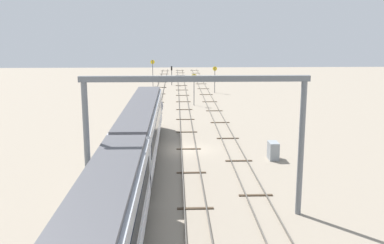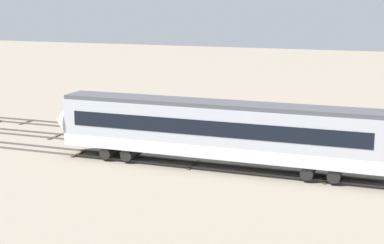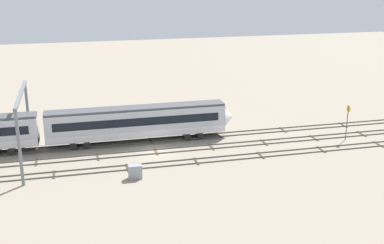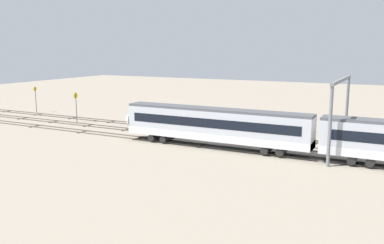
{
  "view_description": "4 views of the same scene",
  "coord_description": "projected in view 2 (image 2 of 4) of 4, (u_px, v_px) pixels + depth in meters",
  "views": [
    {
      "loc": [
        -41.73,
        1.22,
        11.36
      ],
      "look_at": [
        4.55,
        -0.51,
        1.8
      ],
      "focal_mm": 41.06,
      "sensor_mm": 36.0,
      "label": 1
    },
    {
      "loc": [
        -14.2,
        43.39,
        12.2
      ],
      "look_at": [
        1.26,
        1.27,
        2.63
      ],
      "focal_mm": 54.02,
      "sensor_mm": 36.0,
      "label": 2
    },
    {
      "loc": [
        -9.62,
        -58.63,
        22.92
      ],
      "look_at": [
        4.82,
        0.19,
        3.65
      ],
      "focal_mm": 46.01,
      "sensor_mm": 36.0,
      "label": 3
    },
    {
      "loc": [
        -22.55,
        50.81,
        12.29
      ],
      "look_at": [
        3.91,
        -0.56,
        1.99
      ],
      "focal_mm": 39.08,
      "sensor_mm": 36.0,
      "label": 4
    }
  ],
  "objects": [
    {
      "name": "track_with_train",
      "position": [
        194.0,
        165.0,
        43.15
      ],
      "size": [
        185.61,
        2.4,
        0.16
      ],
      "color": "#59544C",
      "rests_on": "ground"
    },
    {
      "name": "ground_plane",
      "position": [
        212.0,
        151.0,
        47.17
      ],
      "size": [
        201.61,
        201.61,
        0.0
      ],
      "primitive_type": "plane",
      "color": "gray"
    },
    {
      "name": "track_near_foreground",
      "position": [
        227.0,
        139.0,
        51.17
      ],
      "size": [
        185.61,
        2.4,
        0.16
      ],
      "color": "#59544C",
      "rests_on": "ground"
    },
    {
      "name": "relay_cabinet",
      "position": [
        276.0,
        127.0,
        52.71
      ],
      "size": [
        1.51,
        0.84,
        1.59
      ],
      "color": "gray",
      "rests_on": "ground"
    },
    {
      "name": "track_second_near",
      "position": [
        212.0,
        151.0,
        47.16
      ],
      "size": [
        185.61,
        2.4,
        0.16
      ],
      "color": "#59544C",
      "rests_on": "ground"
    }
  ]
}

